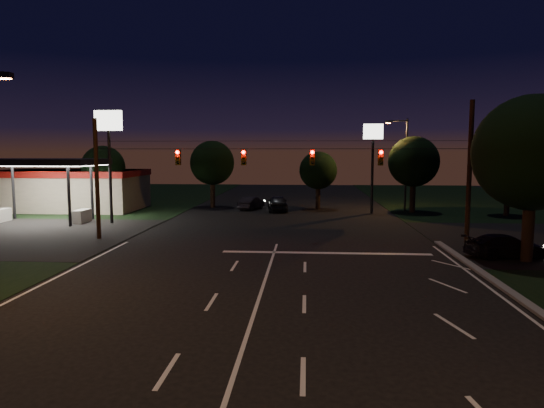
# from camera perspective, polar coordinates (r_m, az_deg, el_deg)

# --- Properties ---
(ground) EXTENTS (140.00, 140.00, 0.00)m
(ground) POSITION_cam_1_polar(r_m,az_deg,el_deg) (17.20, -2.40, -13.55)
(ground) COLOR black
(ground) RESTS_ON ground
(stop_bar) EXTENTS (12.00, 0.50, 0.01)m
(stop_bar) POSITION_cam_1_polar(r_m,az_deg,el_deg) (28.21, 6.38, -5.74)
(stop_bar) COLOR silver
(stop_bar) RESTS_ON ground
(utility_pole_right) EXTENTS (0.30, 0.30, 9.00)m
(utility_pole_right) POSITION_cam_1_polar(r_m,az_deg,el_deg) (33.21, 21.89, -4.36)
(utility_pole_right) COLOR black
(utility_pole_right) RESTS_ON ground
(utility_pole_left) EXTENTS (0.28, 0.28, 8.00)m
(utility_pole_left) POSITION_cam_1_polar(r_m,az_deg,el_deg) (34.53, -19.67, -3.89)
(utility_pole_left) COLOR black
(utility_pole_left) RESTS_ON ground
(signal_span) EXTENTS (24.00, 0.40, 1.56)m
(signal_span) POSITION_cam_1_polar(r_m,az_deg,el_deg) (31.11, 0.69, 5.60)
(signal_span) COLOR black
(signal_span) RESTS_ON ground
(gas_station) EXTENTS (14.20, 16.10, 5.25)m
(gas_station) POSITION_cam_1_polar(r_m,az_deg,el_deg) (52.29, -22.89, 1.90)
(gas_station) COLOR gray
(gas_station) RESTS_ON ground
(pole_sign_left_near) EXTENTS (2.20, 0.30, 9.10)m
(pole_sign_left_near) POSITION_cam_1_polar(r_m,az_deg,el_deg) (41.28, -18.65, 7.46)
(pole_sign_left_near) COLOR black
(pole_sign_left_near) RESTS_ON ground
(pole_sign_right) EXTENTS (1.80, 0.30, 8.40)m
(pole_sign_right) POSITION_cam_1_polar(r_m,az_deg,el_deg) (46.50, 11.78, 6.55)
(pole_sign_right) COLOR black
(pole_sign_right) RESTS_ON ground
(street_light_right_far) EXTENTS (2.20, 0.35, 9.00)m
(street_light_right_far) POSITION_cam_1_polar(r_m,az_deg,el_deg) (49.00, 15.21, 5.27)
(street_light_right_far) COLOR black
(street_light_right_far) RESTS_ON ground
(tree_right_near) EXTENTS (6.00, 6.00, 8.76)m
(tree_right_near) POSITION_cam_1_polar(r_m,az_deg,el_deg) (28.73, 28.20, 5.18)
(tree_right_near) COLOR black
(tree_right_near) RESTS_ON ground
(tree_far_a) EXTENTS (4.20, 4.20, 6.42)m
(tree_far_a) POSITION_cam_1_polar(r_m,az_deg,el_deg) (50.31, -19.17, 4.04)
(tree_far_a) COLOR black
(tree_far_a) RESTS_ON ground
(tree_far_b) EXTENTS (4.60, 4.60, 6.98)m
(tree_far_b) POSITION_cam_1_polar(r_m,az_deg,el_deg) (51.18, -6.99, 4.76)
(tree_far_b) COLOR black
(tree_far_b) RESTS_ON ground
(tree_far_c) EXTENTS (3.80, 3.80, 5.86)m
(tree_far_c) POSITION_cam_1_polar(r_m,az_deg,el_deg) (49.24, 5.47, 3.90)
(tree_far_c) COLOR black
(tree_far_c) RESTS_ON ground
(tree_far_d) EXTENTS (4.80, 4.80, 7.30)m
(tree_far_d) POSITION_cam_1_polar(r_m,az_deg,el_deg) (48.31, 16.31, 4.73)
(tree_far_d) COLOR black
(tree_far_d) RESTS_ON ground
(tree_far_e) EXTENTS (4.00, 4.00, 6.18)m
(tree_far_e) POSITION_cam_1_polar(r_m,az_deg,el_deg) (48.74, 26.04, 3.53)
(tree_far_e) COLOR black
(tree_far_e) RESTS_ON ground
(car_oncoming_a) EXTENTS (2.39, 4.79, 1.57)m
(car_oncoming_a) POSITION_cam_1_polar(r_m,az_deg,el_deg) (47.73, 0.66, 0.10)
(car_oncoming_a) COLOR black
(car_oncoming_a) RESTS_ON ground
(car_oncoming_b) EXTENTS (2.47, 4.12, 1.28)m
(car_oncoming_b) POSITION_cam_1_polar(r_m,az_deg,el_deg) (49.14, -2.44, 0.10)
(car_oncoming_b) COLOR black
(car_oncoming_b) RESTS_ON ground
(car_cross) EXTENTS (4.72, 2.76, 1.29)m
(car_cross) POSITION_cam_1_polar(r_m,az_deg,el_deg) (29.65, 25.73, -4.49)
(car_cross) COLOR black
(car_cross) RESTS_ON ground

